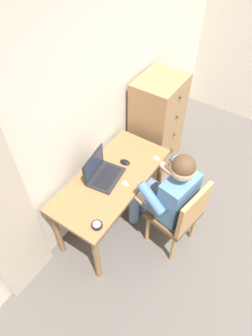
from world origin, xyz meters
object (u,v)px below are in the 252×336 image
desk (111,185)px  desk_clock (97,225)px  chair (180,215)px  computer_mouse (125,162)px  laptop (102,172)px  person_seated (166,192)px  dresser (157,127)px

desk → desk_clock: 0.54m
chair → computer_mouse: chair is taller
laptop → computer_mouse: (0.25, -0.09, -0.04)m
person_seated → chair: bearing=-99.1°
desk → computer_mouse: bearing=-1.8°
desk → computer_mouse: size_ratio=12.44×
person_seated → computer_mouse: person_seated is taller
dresser → computer_mouse: bearing=-173.7°
desk → computer_mouse: (0.22, -0.01, 0.13)m
computer_mouse → desk_clock: size_ratio=1.11×
dresser → laptop: dresser is taller
desk → laptop: 0.19m
desk_clock → chair: bearing=-36.5°
chair → desk_clock: 0.82m
computer_mouse → chair: bearing=-103.8°
desk → chair: 0.70m
laptop → computer_mouse: laptop is taller
person_seated → desk_clock: (-0.66, 0.28, 0.07)m
desk → desk_clock: bearing=-156.8°
desk → person_seated: 0.52m
person_seated → computer_mouse: bearing=84.7°
desk → desk_clock: (-0.48, -0.21, 0.13)m
chair → desk_clock: bearing=143.5°
laptop → person_seated: bearing=-69.8°
laptop → desk_clock: size_ratio=4.13×
person_seated → desk_clock: bearing=156.6°
laptop → desk: bearing=-69.1°
computer_mouse → laptop: bearing=153.9°
laptop → computer_mouse: size_ratio=3.71×
person_seated → dresser: bearing=34.3°
dresser → computer_mouse: (-0.79, -0.09, 0.15)m
desk → chair: bearing=-77.4°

